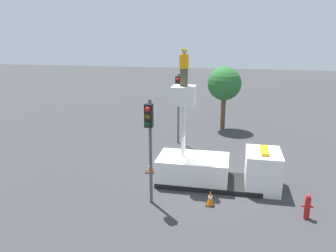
% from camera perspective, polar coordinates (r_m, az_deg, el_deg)
% --- Properties ---
extents(ground_plane, '(120.00, 120.00, 0.00)m').
position_cam_1_polar(ground_plane, '(17.20, 7.10, -9.89)').
color(ground_plane, '#38383A').
extents(bucket_truck, '(6.07, 2.25, 4.99)m').
position_cam_1_polar(bucket_truck, '(16.81, 8.43, -7.16)').
color(bucket_truck, black).
rests_on(bucket_truck, ground).
extents(worker, '(0.40, 0.26, 1.75)m').
position_cam_1_polar(worker, '(15.76, 2.81, 10.12)').
color(worker, brown).
rests_on(worker, bucket_truck).
extents(traffic_light_pole, '(0.34, 0.57, 4.77)m').
position_cam_1_polar(traffic_light_pole, '(13.93, -3.25, -1.05)').
color(traffic_light_pole, '#515156').
rests_on(traffic_light_pole, ground).
extents(traffic_light_across, '(0.34, 0.57, 4.87)m').
position_cam_1_polar(traffic_light_across, '(22.19, 1.78, 5.44)').
color(traffic_light_across, '#515156').
rests_on(traffic_light_across, ground).
extents(fire_hydrant, '(0.47, 0.23, 1.07)m').
position_cam_1_polar(fire_hydrant, '(15.04, 23.11, -12.82)').
color(fire_hydrant, red).
rests_on(fire_hydrant, ground).
extents(traffic_cone_rear, '(0.52, 0.52, 0.59)m').
position_cam_1_polar(traffic_cone_rear, '(18.30, -3.07, -7.21)').
color(traffic_cone_rear, black).
rests_on(traffic_cone_rear, ground).
extents(traffic_cone_curbside, '(0.40, 0.40, 0.72)m').
position_cam_1_polar(traffic_cone_curbside, '(15.05, 7.38, -12.37)').
color(traffic_cone_curbside, black).
rests_on(traffic_cone_curbside, ground).
extents(tree_left_bg, '(2.63, 2.63, 5.02)m').
position_cam_1_polar(tree_left_bg, '(26.10, 9.79, 7.22)').
color(tree_left_bg, brown).
rests_on(tree_left_bg, ground).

